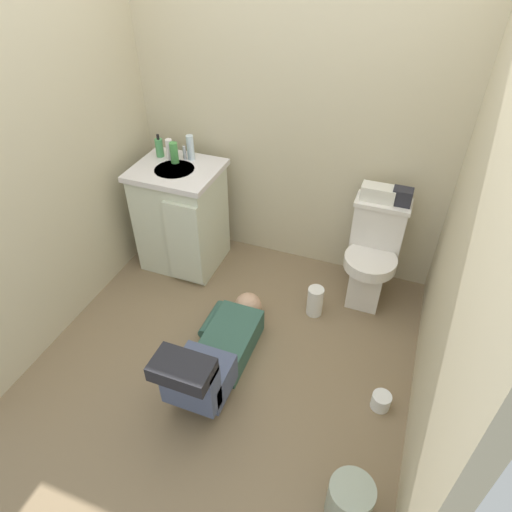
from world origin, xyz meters
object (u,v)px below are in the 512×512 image
(bottle_white, at_px, (169,149))
(bottle_clear, at_px, (190,148))
(faucet, at_px, (184,153))
(vanity_cabinet, at_px, (182,216))
(tissue_box, at_px, (378,193))
(soap_dispenser, at_px, (159,147))
(person_plumber, at_px, (215,353))
(toilet, at_px, (372,255))
(toilet_paper_roll, at_px, (381,401))
(bottle_green, at_px, (174,153))
(paper_towel_roll, at_px, (315,301))
(toiletry_bag, at_px, (402,197))
(trash_can, at_px, (350,501))

(bottle_white, relative_size, bottle_clear, 0.83)
(faucet, bearing_deg, vanity_cabinet, -88.69)
(tissue_box, height_order, soap_dispenser, soap_dispenser)
(tissue_box, bearing_deg, person_plumber, -121.45)
(toilet, xyz_separation_m, toilet_paper_roll, (0.25, -0.91, -0.32))
(toilet, bearing_deg, tissue_box, 116.43)
(tissue_box, height_order, bottle_white, bottle_white)
(bottle_white, bearing_deg, bottle_green, -31.71)
(person_plumber, height_order, paper_towel_roll, person_plumber)
(faucet, relative_size, bottle_clear, 0.56)
(toiletry_bag, height_order, bottle_green, bottle_green)
(vanity_cabinet, distance_m, paper_towel_roll, 1.18)
(vanity_cabinet, bearing_deg, tissue_box, 8.19)
(faucet, height_order, bottle_white, bottle_white)
(bottle_white, xyz_separation_m, trash_can, (1.71, -1.55, -0.78))
(bottle_clear, bearing_deg, trash_can, -45.62)
(toiletry_bag, relative_size, toilet_paper_roll, 1.13)
(faucet, bearing_deg, bottle_clear, 19.29)
(bottle_clear, bearing_deg, bottle_white, -160.41)
(bottle_green, bearing_deg, trash_can, -42.53)
(toilet_paper_roll, bearing_deg, soap_dispenser, 153.41)
(trash_can, bearing_deg, toiletry_bag, 93.00)
(vanity_cabinet, xyz_separation_m, paper_towel_roll, (1.12, -0.21, -0.31))
(tissue_box, relative_size, trash_can, 0.92)
(soap_dispenser, height_order, bottle_green, soap_dispenser)
(soap_dispenser, distance_m, paper_towel_roll, 1.56)
(tissue_box, distance_m, bottle_white, 1.48)
(faucet, xyz_separation_m, toiletry_bag, (1.52, 0.05, -0.06))
(trash_can, bearing_deg, soap_dispenser, 138.99)
(person_plumber, xyz_separation_m, toilet_paper_roll, (0.98, 0.11, -0.13))
(bottle_white, distance_m, trash_can, 2.43)
(faucet, distance_m, bottle_green, 0.09)
(bottle_green, height_order, trash_can, bottle_green)
(bottle_green, bearing_deg, bottle_clear, 45.21)
(soap_dispenser, bearing_deg, toilet_paper_roll, -26.59)
(toilet, relative_size, toilet_paper_roll, 6.82)
(toilet, relative_size, bottle_clear, 4.18)
(vanity_cabinet, xyz_separation_m, bottle_green, (-0.04, 0.08, 0.48))
(toilet, distance_m, paper_towel_roll, 0.51)
(toiletry_bag, distance_m, soap_dispenser, 1.72)
(bottle_green, bearing_deg, toiletry_bag, 4.44)
(soap_dispenser, xyz_separation_m, trash_can, (1.80, -1.56, -0.77))
(toilet, distance_m, bottle_clear, 1.48)
(faucet, height_order, trash_can, faucet)
(bottle_clear, height_order, trash_can, bottle_clear)
(soap_dispenser, xyz_separation_m, bottle_green, (0.15, -0.05, 0.01))
(toilet, height_order, soap_dispenser, soap_dispenser)
(toilet, xyz_separation_m, person_plumber, (-0.73, -1.03, -0.19))
(vanity_cabinet, relative_size, toilet_paper_roll, 7.45)
(vanity_cabinet, distance_m, toiletry_bag, 1.58)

